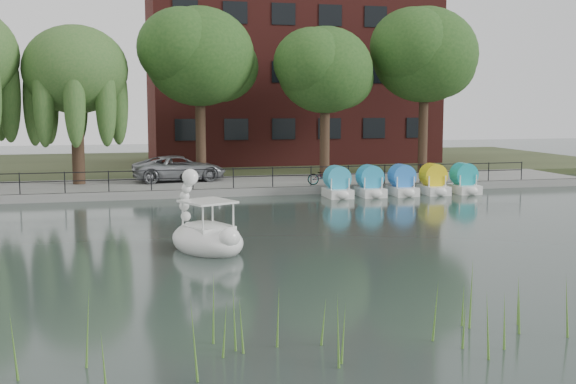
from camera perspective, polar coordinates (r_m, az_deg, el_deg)
name	(u,v)px	position (r m, az deg, el deg)	size (l,w,h in m)	color
ground_plane	(303,248)	(23.12, 1.19, -4.43)	(120.00, 120.00, 0.00)	#3B4945
promenade	(225,186)	(38.58, -5.02, 0.49)	(40.00, 6.00, 0.40)	gray
kerb	(234,192)	(35.69, -4.28, -0.03)	(40.00, 0.25, 0.40)	gray
land_strip	(194,164)	(52.39, -7.40, 2.18)	(60.00, 22.00, 0.36)	#47512D
railing	(233,173)	(35.78, -4.35, 1.51)	(32.00, 0.05, 1.00)	black
apartment_building	(289,37)	(53.63, 0.06, 12.17)	(20.00, 10.07, 18.00)	#4C1E16
willow_mid	(75,70)	(38.93, -16.47, 9.21)	(5.32, 5.32, 8.15)	#473323
broadleaf_center	(200,57)	(40.24, -7.01, 10.53)	(6.00, 6.00, 9.25)	#473323
broadleaf_right	(325,71)	(41.17, 2.95, 9.55)	(5.40, 5.40, 8.32)	#473323
broadleaf_far	(425,55)	(44.46, 10.76, 10.56)	(6.30, 6.30, 9.71)	#473323
minivan	(179,166)	(39.28, -8.57, 2.01)	(5.69, 2.62, 1.58)	gray
bicycle	(324,175)	(37.13, 2.87, 1.34)	(1.72, 0.60, 1.00)	gray
swan_boat	(206,233)	(22.74, -6.49, -3.26)	(2.90, 3.46, 2.51)	white
pedal_boat_row	(402,183)	(36.53, 9.00, 0.71)	(7.95, 1.70, 1.40)	white
reed_bank	(525,306)	(15.22, 18.21, -8.57)	(24.00, 2.40, 1.20)	#669938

